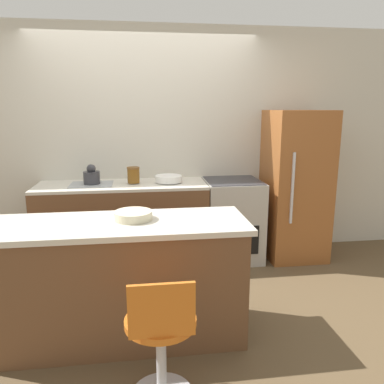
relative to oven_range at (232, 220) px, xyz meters
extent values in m
plane|color=brown|center=(-0.95, -0.33, -0.46)|extent=(14.00, 14.00, 0.00)
cube|color=beige|center=(-0.95, 0.34, 0.84)|extent=(8.00, 0.06, 2.60)
cube|color=brown|center=(-1.22, 0.00, -0.02)|extent=(1.81, 0.62, 0.88)
cube|color=beige|center=(-1.22, 0.00, 0.44)|extent=(1.81, 0.62, 0.03)
cube|color=#9EA3A8|center=(-1.54, 0.00, 0.46)|extent=(0.44, 0.34, 0.01)
cube|color=brown|center=(-1.17, -1.40, -0.02)|extent=(1.76, 0.61, 0.87)
cube|color=beige|center=(-1.17, -1.40, 0.43)|extent=(1.84, 0.64, 0.04)
cube|color=#B7B2A8|center=(0.00, 0.00, 0.00)|extent=(0.62, 0.62, 0.91)
cube|color=black|center=(0.00, -0.32, -0.14)|extent=(0.44, 0.01, 0.32)
cube|color=#333338|center=(0.00, 0.00, 0.46)|extent=(0.59, 0.59, 0.01)
cube|color=#995628|center=(0.72, -0.02, 0.38)|extent=(0.65, 0.66, 1.68)
cube|color=silver|center=(0.55, -0.36, 0.43)|extent=(0.02, 0.02, 0.76)
cylinder|color=#B7B7BC|center=(-0.93, -2.06, -0.21)|extent=(0.06, 0.06, 0.49)
cylinder|color=orange|center=(-0.93, -2.06, 0.05)|extent=(0.41, 0.41, 0.04)
cube|color=orange|center=(-0.93, -2.23, 0.22)|extent=(0.35, 0.02, 0.30)
cylinder|color=#333338|center=(-1.53, 0.00, 0.53)|extent=(0.17, 0.17, 0.13)
sphere|color=#333338|center=(-1.53, 0.00, 0.62)|extent=(0.09, 0.09, 0.09)
cylinder|color=white|center=(-0.72, 0.00, 0.49)|extent=(0.29, 0.29, 0.07)
cylinder|color=brown|center=(-1.10, 0.00, 0.54)|extent=(0.13, 0.13, 0.15)
cylinder|color=brown|center=(-1.10, 0.00, 0.62)|extent=(0.14, 0.14, 0.02)
cylinder|color=beige|center=(-1.08, -1.35, 0.48)|extent=(0.28, 0.28, 0.06)
camera|label=1|loc=(-1.01, -3.99, 1.24)|focal=35.00mm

